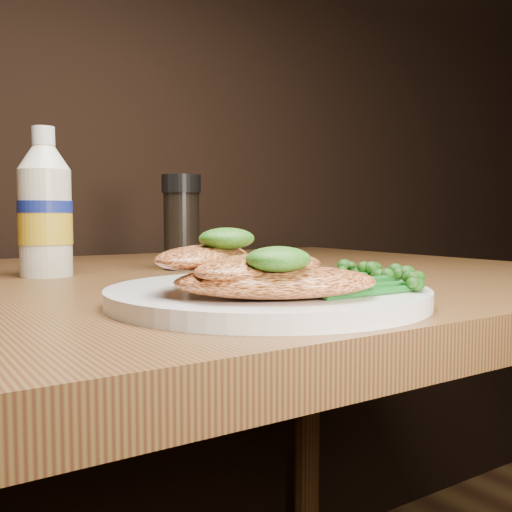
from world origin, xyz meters
TOP-DOWN VIEW (x-y plane):
  - plate at (0.02, 0.79)m, footprint 0.27×0.27m
  - chicken_front at (-0.01, 0.74)m, footprint 0.17×0.14m
  - chicken_mid at (-0.00, 0.76)m, footprint 0.16×0.13m
  - chicken_back at (-0.03, 0.80)m, footprint 0.14×0.13m
  - pesto_front at (-0.02, 0.72)m, footprint 0.06×0.05m
  - pesto_back at (-0.02, 0.78)m, footprint 0.06×0.05m
  - broccolini_bundle at (0.06, 0.75)m, footprint 0.15×0.13m
  - mayo_bottle at (-0.08, 1.12)m, footprint 0.08×0.08m
  - pepper_grinder at (0.10, 1.11)m, footprint 0.05×0.05m

SIDE VIEW (x-z plane):
  - plate at x=0.02m, z-range 0.75..0.76m
  - broccolini_bundle at x=0.06m, z-range 0.76..0.78m
  - chicken_front at x=-0.01m, z-range 0.76..0.79m
  - chicken_mid at x=0.00m, z-range 0.77..0.79m
  - chicken_back at x=-0.03m, z-range 0.78..0.80m
  - pesto_front at x=-0.02m, z-range 0.78..0.80m
  - pesto_back at x=-0.02m, z-range 0.80..0.81m
  - pepper_grinder at x=0.10m, z-range 0.75..0.88m
  - mayo_bottle at x=-0.08m, z-range 0.75..0.93m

